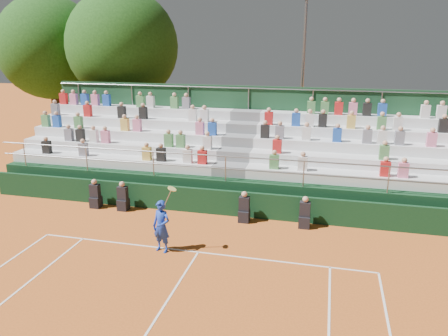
% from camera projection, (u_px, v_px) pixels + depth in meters
% --- Properties ---
extents(ground, '(90.00, 90.00, 0.00)m').
position_uv_depth(ground, '(198.00, 252.00, 13.95)').
color(ground, '#C35C20').
rests_on(ground, ground).
extents(courtside_wall, '(20.00, 0.15, 1.00)m').
position_uv_depth(courtside_wall, '(222.00, 202.00, 16.78)').
color(courtside_wall, black).
rests_on(courtside_wall, ground).
extents(line_officials, '(8.71, 0.40, 1.19)m').
position_uv_depth(line_officials, '(188.00, 204.00, 16.65)').
color(line_officials, black).
rests_on(line_officials, ground).
extents(grandstand, '(20.00, 5.20, 4.40)m').
position_uv_depth(grandstand, '(239.00, 165.00, 19.64)').
color(grandstand, black).
rests_on(grandstand, ground).
extents(tennis_player, '(0.89, 0.56, 2.22)m').
position_uv_depth(tennis_player, '(162.00, 226.00, 13.79)').
color(tennis_player, '#1738B1').
rests_on(tennis_player, ground).
extents(tree_west, '(6.34, 6.34, 9.17)m').
position_uv_depth(tree_west, '(50.00, 48.00, 27.08)').
color(tree_west, '#342113').
rests_on(tree_west, ground).
extents(tree_east, '(6.41, 6.41, 9.33)m').
position_uv_depth(tree_east, '(123.00, 46.00, 25.20)').
color(tree_east, '#342113').
rests_on(tree_east, ground).
extents(floodlight_mast, '(0.60, 0.25, 8.94)m').
position_uv_depth(floodlight_mast, '(303.00, 65.00, 24.21)').
color(floodlight_mast, gray).
rests_on(floodlight_mast, ground).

